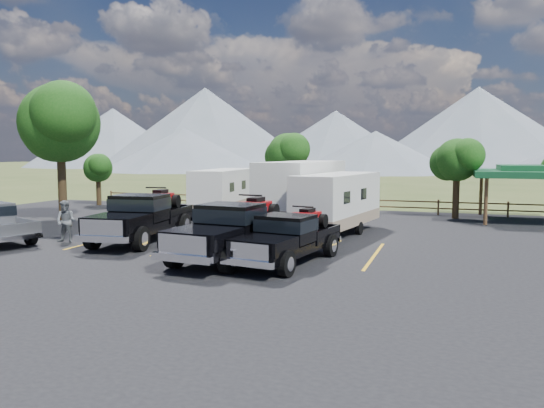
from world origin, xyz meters
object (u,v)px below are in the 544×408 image
(trailer_right, at_px, (338,203))
(rig_right, at_px, (289,237))
(person_b, at_px, (66,221))
(trailer_left, at_px, (224,192))
(trailer_center, at_px, (302,192))
(rig_center, at_px, (234,229))
(pavilion, at_px, (532,173))
(rig_left, at_px, (143,216))
(tree_big_nw, at_px, (59,123))

(trailer_right, bearing_deg, rig_right, -82.86)
(rig_right, distance_m, person_b, 10.47)
(trailer_left, distance_m, trailer_center, 6.31)
(rig_center, xyz_separation_m, trailer_right, (2.44, 6.95, 0.42))
(pavilion, xyz_separation_m, person_b, (-20.12, -14.22, -1.83))
(rig_center, bearing_deg, person_b, 179.59)
(pavilion, bearing_deg, rig_left, -143.26)
(trailer_left, bearing_deg, rig_right, -61.62)
(pavilion, xyz_separation_m, trailer_center, (-11.73, -6.04, -0.96))
(tree_big_nw, distance_m, trailer_left, 10.18)
(rig_left, bearing_deg, trailer_right, 25.28)
(tree_big_nw, relative_size, rig_left, 1.11)
(rig_right, height_order, person_b, rig_right)
(rig_right, bearing_deg, trailer_left, 132.55)
(pavilion, bearing_deg, tree_big_nw, -162.66)
(tree_big_nw, relative_size, person_b, 4.29)
(trailer_left, relative_size, person_b, 4.52)
(rig_center, relative_size, person_b, 3.83)
(tree_big_nw, bearing_deg, person_b, -49.01)
(rig_left, bearing_deg, tree_big_nw, 144.20)
(tree_big_nw, height_order, person_b, tree_big_nw)
(trailer_left, height_order, trailer_right, trailer_right)
(tree_big_nw, bearing_deg, trailer_left, 29.68)
(pavilion, relative_size, person_b, 3.39)
(trailer_left, bearing_deg, person_b, -108.53)
(pavilion, distance_m, trailer_left, 17.79)
(pavilion, height_order, trailer_left, pavilion)
(trailer_left, bearing_deg, trailer_right, -35.49)
(rig_center, height_order, rig_right, rig_center)
(rig_right, bearing_deg, tree_big_nw, 164.87)
(pavilion, height_order, rig_right, pavilion)
(rig_left, bearing_deg, rig_right, -23.98)
(rig_right, xyz_separation_m, trailer_center, (-2.03, 9.21, 0.86))
(rig_center, distance_m, trailer_right, 7.38)
(trailer_left, height_order, trailer_center, trailer_center)
(pavilion, relative_size, rig_center, 0.89)
(trailer_left, height_order, person_b, trailer_left)
(pavilion, relative_size, trailer_center, 0.63)
(rig_left, height_order, rig_center, rig_left)
(person_b, bearing_deg, trailer_right, 21.73)
(tree_big_nw, bearing_deg, trailer_center, 7.98)
(trailer_center, bearing_deg, rig_right, -73.67)
(tree_big_nw, xyz_separation_m, person_b, (5.43, -6.25, -4.64))
(rig_right, distance_m, trailer_center, 9.47)
(tree_big_nw, xyz_separation_m, trailer_left, (8.12, 4.63, -4.06))
(trailer_center, relative_size, person_b, 5.41)
(rig_left, bearing_deg, trailer_center, 45.41)
(rig_center, relative_size, trailer_right, 0.84)
(rig_left, height_order, trailer_left, trailer_left)
(tree_big_nw, xyz_separation_m, trailer_right, (16.12, -0.16, -4.05))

